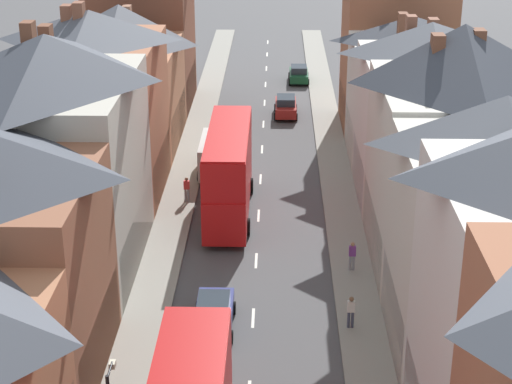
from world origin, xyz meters
TOP-DOWN VIEW (x-y plane):
  - pavement_left at (-5.10, 38.00)m, footprint 2.20×104.00m
  - pavement_right at (5.10, 38.00)m, footprint 2.20×104.00m
  - centre_line_dashes at (0.00, 36.00)m, footprint 0.14×97.80m
  - terrace_row_left at (-10.19, 26.43)m, footprint 8.00×75.02m
  - terrace_row_right at (10.19, 22.30)m, footprint 8.00×69.58m
  - double_decker_bus_lead at (-1.81, 36.29)m, footprint 2.74×10.80m
  - car_near_blue at (-1.80, 23.06)m, footprint 1.90×4.20m
  - car_parked_left_a at (1.80, 56.25)m, footprint 1.90×4.15m
  - car_parked_right_a at (3.10, 66.88)m, footprint 1.90×3.87m
  - delivery_van at (-3.10, 43.11)m, footprint 2.20×5.20m
  - pedestrian_mid_right at (4.55, 23.06)m, footprint 0.36×0.22m
  - pedestrian_far_left at (5.06, 28.79)m, footprint 0.36×0.22m
  - pedestrian_far_right at (-4.52, 37.79)m, footprint 0.36×0.22m

SIDE VIEW (x-z plane):
  - centre_line_dashes at x=0.00m, z-range 0.00..0.01m
  - pavement_left at x=-5.10m, z-range 0.00..0.14m
  - pavement_right at x=5.10m, z-range 0.00..0.14m
  - car_near_blue at x=-1.80m, z-range 0.01..1.58m
  - car_parked_right_a at x=3.10m, z-range 0.01..1.59m
  - car_parked_left_a at x=1.80m, z-range 0.00..1.70m
  - pedestrian_mid_right at x=4.55m, z-range 0.23..1.84m
  - pedestrian_far_left at x=5.06m, z-range 0.23..1.84m
  - pedestrian_far_right at x=-4.52m, z-range 0.23..1.84m
  - delivery_van at x=-3.10m, z-range 0.13..2.54m
  - double_decker_bus_lead at x=-1.81m, z-range 0.17..5.47m
  - terrace_row_left at x=-10.19m, z-range -1.00..12.76m
  - terrace_row_right at x=10.19m, z-range -0.91..13.50m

